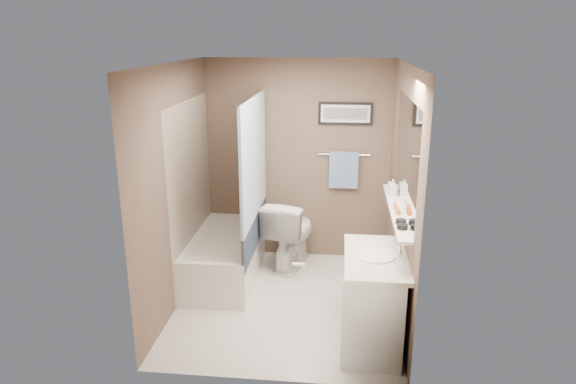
# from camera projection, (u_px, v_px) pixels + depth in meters

# --- Properties ---
(ground) EXTENTS (2.50, 2.50, 0.00)m
(ground) POSITION_uv_depth(u_px,v_px,m) (286.00, 302.00, 5.30)
(ground) COLOR silver
(ground) RESTS_ON ground
(ceiling) EXTENTS (2.20, 2.50, 0.04)m
(ceiling) POSITION_uv_depth(u_px,v_px,m) (286.00, 66.00, 4.59)
(ceiling) COLOR white
(ceiling) RESTS_ON wall_back
(wall_back) EXTENTS (2.20, 0.04, 2.40)m
(wall_back) POSITION_uv_depth(u_px,v_px,m) (297.00, 161.00, 6.11)
(wall_back) COLOR brown
(wall_back) RESTS_ON ground
(wall_front) EXTENTS (2.20, 0.04, 2.40)m
(wall_front) POSITION_uv_depth(u_px,v_px,m) (268.00, 240.00, 3.77)
(wall_front) COLOR brown
(wall_front) RESTS_ON ground
(wall_left) EXTENTS (0.04, 2.50, 2.40)m
(wall_left) POSITION_uv_depth(u_px,v_px,m) (178.00, 188.00, 5.05)
(wall_left) COLOR brown
(wall_left) RESTS_ON ground
(wall_right) EXTENTS (0.04, 2.50, 2.40)m
(wall_right) POSITION_uv_depth(u_px,v_px,m) (400.00, 195.00, 4.83)
(wall_right) COLOR brown
(wall_right) RESTS_ON ground
(tile_surround) EXTENTS (0.02, 1.55, 2.00)m
(tile_surround) POSITION_uv_depth(u_px,v_px,m) (192.00, 193.00, 5.59)
(tile_surround) COLOR tan
(tile_surround) RESTS_ON wall_left
(curtain_rod) EXTENTS (0.02, 1.55, 0.02)m
(curtain_rod) POSITION_uv_depth(u_px,v_px,m) (252.00, 96.00, 5.21)
(curtain_rod) COLOR silver
(curtain_rod) RESTS_ON wall_left
(curtain_upper) EXTENTS (0.03, 1.45, 1.28)m
(curtain_upper) POSITION_uv_depth(u_px,v_px,m) (254.00, 158.00, 5.40)
(curtain_upper) COLOR silver
(curtain_upper) RESTS_ON curtain_rod
(curtain_lower) EXTENTS (0.03, 1.45, 0.36)m
(curtain_lower) POSITION_uv_depth(u_px,v_px,m) (255.00, 231.00, 5.64)
(curtain_lower) COLOR #27344A
(curtain_lower) RESTS_ON curtain_rod
(mirror) EXTENTS (0.02, 1.60, 1.00)m
(mirror) POSITION_uv_depth(u_px,v_px,m) (406.00, 155.00, 4.57)
(mirror) COLOR silver
(mirror) RESTS_ON wall_right
(shelf) EXTENTS (0.12, 1.60, 0.03)m
(shelf) POSITION_uv_depth(u_px,v_px,m) (396.00, 210.00, 4.73)
(shelf) COLOR silver
(shelf) RESTS_ON wall_right
(towel_bar) EXTENTS (0.60, 0.02, 0.02)m
(towel_bar) POSITION_uv_depth(u_px,v_px,m) (344.00, 155.00, 6.01)
(towel_bar) COLOR silver
(towel_bar) RESTS_ON wall_back
(towel) EXTENTS (0.34, 0.05, 0.44)m
(towel) POSITION_uv_depth(u_px,v_px,m) (344.00, 170.00, 6.05)
(towel) COLOR #93B4D6
(towel) RESTS_ON towel_bar
(art_frame) EXTENTS (0.62, 0.02, 0.26)m
(art_frame) POSITION_uv_depth(u_px,v_px,m) (345.00, 114.00, 5.89)
(art_frame) COLOR black
(art_frame) RESTS_ON wall_back
(art_mat) EXTENTS (0.56, 0.00, 0.20)m
(art_mat) POSITION_uv_depth(u_px,v_px,m) (345.00, 114.00, 5.87)
(art_mat) COLOR white
(art_mat) RESTS_ON art_frame
(art_image) EXTENTS (0.50, 0.00, 0.13)m
(art_image) POSITION_uv_depth(u_px,v_px,m) (345.00, 114.00, 5.87)
(art_image) COLOR #595959
(art_image) RESTS_ON art_mat
(door) EXTENTS (0.80, 0.02, 2.00)m
(door) POSITION_uv_depth(u_px,v_px,m) (343.00, 269.00, 3.77)
(door) COLOR silver
(door) RESTS_ON wall_front
(door_handle) EXTENTS (0.10, 0.02, 0.02)m
(door_handle) POSITION_uv_depth(u_px,v_px,m) (298.00, 264.00, 3.85)
(door_handle) COLOR silver
(door_handle) RESTS_ON door
(bathtub) EXTENTS (0.72, 1.51, 0.50)m
(bathtub) POSITION_uv_depth(u_px,v_px,m) (225.00, 256.00, 5.79)
(bathtub) COLOR white
(bathtub) RESTS_ON ground
(tub_rim) EXTENTS (0.56, 1.36, 0.02)m
(tub_rim) POSITION_uv_depth(u_px,v_px,m) (225.00, 236.00, 5.72)
(tub_rim) COLOR beige
(tub_rim) RESTS_ON bathtub
(toilet) EXTENTS (0.65, 0.91, 0.84)m
(toilet) POSITION_uv_depth(u_px,v_px,m) (290.00, 232.00, 6.04)
(toilet) COLOR white
(toilet) RESTS_ON ground
(vanity) EXTENTS (0.59, 0.94, 0.80)m
(vanity) POSITION_uv_depth(u_px,v_px,m) (375.00, 302.00, 4.50)
(vanity) COLOR white
(vanity) RESTS_ON ground
(countertop) EXTENTS (0.54, 0.96, 0.04)m
(countertop) POSITION_uv_depth(u_px,v_px,m) (376.00, 258.00, 4.38)
(countertop) COLOR beige
(countertop) RESTS_ON vanity
(sink_basin) EXTENTS (0.34, 0.34, 0.01)m
(sink_basin) POSITION_uv_depth(u_px,v_px,m) (375.00, 255.00, 4.37)
(sink_basin) COLOR white
(sink_basin) RESTS_ON countertop
(faucet_spout) EXTENTS (0.02, 0.02, 0.10)m
(faucet_spout) POSITION_uv_depth(u_px,v_px,m) (399.00, 252.00, 4.34)
(faucet_spout) COLOR white
(faucet_spout) RESTS_ON countertop
(faucet_knob) EXTENTS (0.05, 0.05, 0.05)m
(faucet_knob) POSITION_uv_depth(u_px,v_px,m) (398.00, 249.00, 4.44)
(faucet_knob) COLOR silver
(faucet_knob) RESTS_ON countertop
(candle_bowl_near) EXTENTS (0.09, 0.09, 0.04)m
(candle_bowl_near) POSITION_uv_depth(u_px,v_px,m) (402.00, 227.00, 4.22)
(candle_bowl_near) COLOR black
(candle_bowl_near) RESTS_ON shelf
(candle_bowl_far) EXTENTS (0.09, 0.09, 0.04)m
(candle_bowl_far) POSITION_uv_depth(u_px,v_px,m) (401.00, 222.00, 4.33)
(candle_bowl_far) COLOR black
(candle_bowl_far) RESTS_ON shelf
(hair_brush_front) EXTENTS (0.05, 0.22, 0.04)m
(hair_brush_front) POSITION_uv_depth(u_px,v_px,m) (397.00, 209.00, 4.64)
(hair_brush_front) COLOR #C1441B
(hair_brush_front) RESTS_ON shelf
(pink_comb) EXTENTS (0.04, 0.16, 0.01)m
(pink_comb) POSITION_uv_depth(u_px,v_px,m) (394.00, 202.00, 4.90)
(pink_comb) COLOR #CC7CA3
(pink_comb) RESTS_ON shelf
(glass_jar) EXTENTS (0.08, 0.08, 0.10)m
(glass_jar) POSITION_uv_depth(u_px,v_px,m) (392.00, 187.00, 5.21)
(glass_jar) COLOR silver
(glass_jar) RESTS_ON shelf
(soap_bottle) EXTENTS (0.08, 0.08, 0.16)m
(soap_bottle) POSITION_uv_depth(u_px,v_px,m) (393.00, 187.00, 5.10)
(soap_bottle) COLOR #999999
(soap_bottle) RESTS_ON shelf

